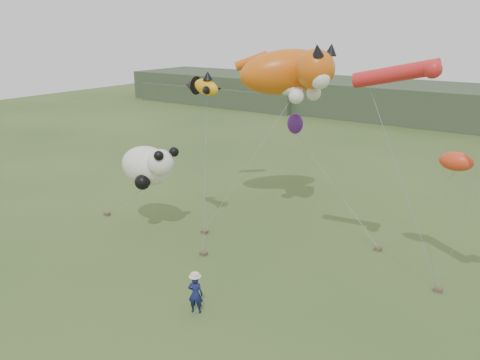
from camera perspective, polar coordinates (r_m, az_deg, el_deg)
ground at (r=18.78m, az=-4.06°, el=-14.97°), size 120.00×120.00×0.00m
headland at (r=58.99m, az=21.55°, el=8.65°), size 90.00×13.00×4.00m
festival_attendant at (r=18.02m, az=-5.45°, el=-13.67°), size 0.67×0.57×1.54m
sandbag_anchors at (r=23.22m, az=1.75°, el=-7.88°), size 17.90×5.40×0.17m
cat_kite at (r=25.37m, az=6.43°, el=12.92°), size 6.98×5.55×3.00m
fish_kite at (r=22.07m, az=-4.81°, el=11.37°), size 2.23×1.49×1.20m
tube_kites at (r=18.33m, az=26.89°, el=10.15°), size 8.36×2.72×2.00m
panda_kite at (r=24.31m, az=-11.08°, el=1.74°), size 3.52×2.28×2.19m
misc_kites at (r=23.76m, az=15.14°, el=4.68°), size 10.47×4.17×1.19m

